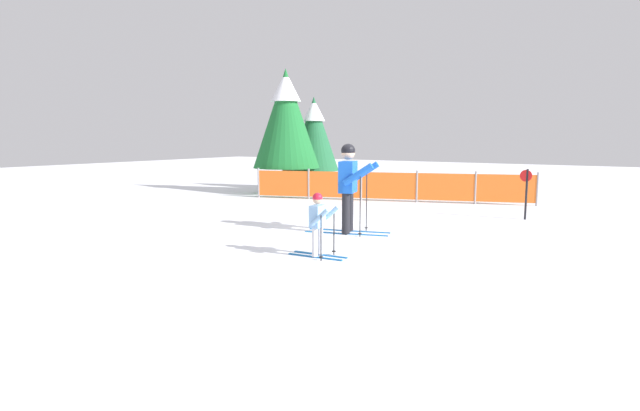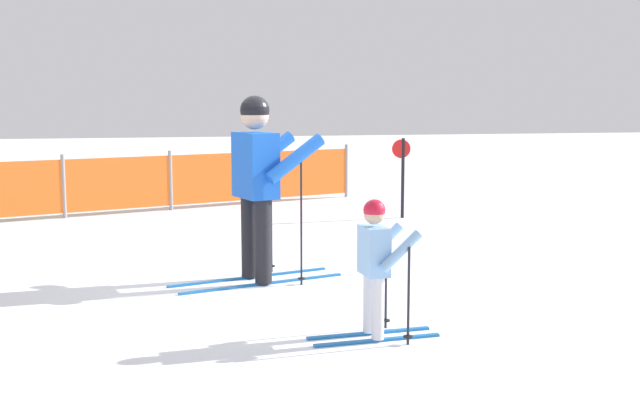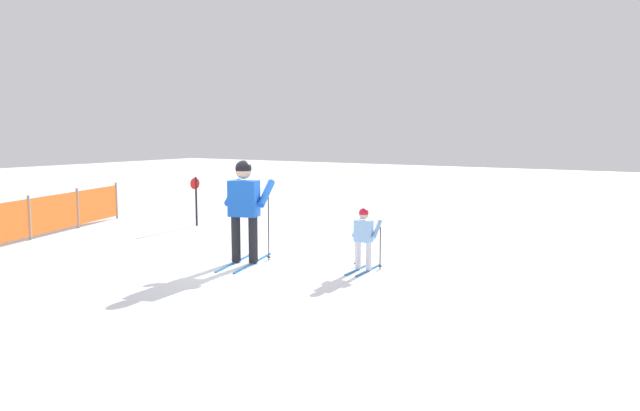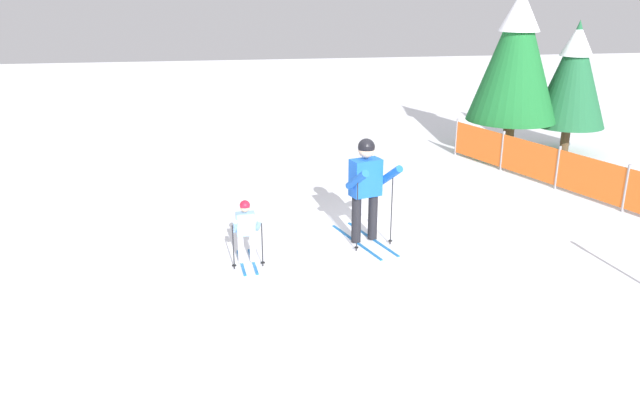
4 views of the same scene
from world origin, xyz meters
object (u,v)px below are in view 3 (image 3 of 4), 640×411
(skier_child, at_px, (364,234))
(safety_fence, at_px, (0,223))
(skier_adult, at_px, (245,202))
(trail_marker, at_px, (196,195))

(skier_child, distance_m, safety_fence, 7.46)
(skier_adult, relative_size, safety_fence, 0.23)
(skier_adult, height_order, trail_marker, skier_adult)
(skier_child, relative_size, safety_fence, 0.13)
(skier_adult, distance_m, trail_marker, 4.64)
(skier_adult, xyz_separation_m, skier_child, (0.58, -2.07, -0.48))
(skier_adult, relative_size, trail_marker, 1.51)
(safety_fence, bearing_deg, skier_child, -74.12)
(skier_child, distance_m, trail_marker, 6.20)
(trail_marker, bearing_deg, skier_adult, -126.04)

